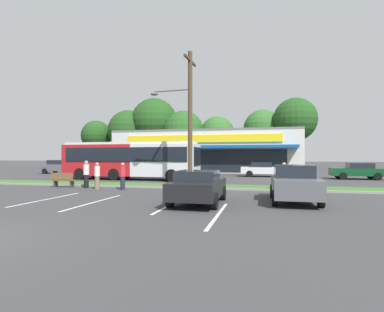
{
  "coord_description": "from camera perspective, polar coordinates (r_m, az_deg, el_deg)",
  "views": [
    {
      "loc": [
        7.22,
        -5.22,
        2.01
      ],
      "look_at": [
        1.79,
        18.1,
        2.05
      ],
      "focal_mm": 28.08,
      "sensor_mm": 36.0,
      "label": 1
    }
  ],
  "objects": [
    {
      "name": "parking_stripe_0",
      "position": [
        15.83,
        -25.69,
        -7.38
      ],
      "size": [
        0.12,
        4.8,
        0.01
      ],
      "primitive_type": "cube",
      "color": "silver",
      "rests_on": "ground_plane"
    },
    {
      "name": "tree_far_right",
      "position": [
        50.34,
        19.01,
        6.58
      ],
      "size": [
        6.79,
        6.79,
        11.28
      ],
      "color": "#473323",
      "rests_on": "ground_plane"
    },
    {
      "name": "car_4",
      "position": [
        14.08,
        18.8,
        -4.93
      ],
      "size": [
        1.97,
        4.21,
        1.64
      ],
      "rotation": [
        0.0,
        0.0,
        -1.57
      ],
      "color": "#515459",
      "rests_on": "ground_plane"
    },
    {
      "name": "pedestrian_far",
      "position": [
        19.35,
        -17.57,
        -3.61
      ],
      "size": [
        0.33,
        0.33,
        1.64
      ],
      "rotation": [
        0.0,
        0.0,
        1.31
      ],
      "color": "#726651",
      "rests_on": "ground_plane"
    },
    {
      "name": "pedestrian_by_pole",
      "position": [
        18.67,
        -13.03,
        -3.74
      ],
      "size": [
        0.33,
        0.33,
        1.64
      ],
      "rotation": [
        0.0,
        0.0,
        1.26
      ],
      "color": "#1E2338",
      "rests_on": "ground_plane"
    },
    {
      "name": "tree_mid",
      "position": [
        52.3,
        -1.68,
        4.71
      ],
      "size": [
        7.16,
        7.16,
        9.98
      ],
      "color": "#473323",
      "rests_on": "ground_plane"
    },
    {
      "name": "parking_stripe_1",
      "position": [
        14.02,
        -18.04,
        -8.34
      ],
      "size": [
        0.12,
        4.8,
        0.01
      ],
      "primitive_type": "cube",
      "color": "silver",
      "rests_on": "ground_plane"
    },
    {
      "name": "tree_mid_right",
      "position": [
        52.75,
        4.81,
        4.28
      ],
      "size": [
        5.99,
        5.99,
        9.04
      ],
      "color": "#473323",
      "rests_on": "ground_plane"
    },
    {
      "name": "storefront_building",
      "position": [
        41.31,
        3.21,
        0.84
      ],
      "size": [
        23.53,
        12.3,
        5.37
      ],
      "color": "beige",
      "rests_on": "ground_plane"
    },
    {
      "name": "city_bus",
      "position": [
        26.77,
        -11.66,
        -0.62
      ],
      "size": [
        12.17,
        2.93,
        3.25
      ],
      "rotation": [
        0.0,
        0.0,
        -0.03
      ],
      "color": "#AD191E",
      "rests_on": "ground_plane"
    },
    {
      "name": "pedestrian_mid",
      "position": [
        20.32,
        -19.44,
        -3.29
      ],
      "size": [
        0.35,
        0.35,
        1.75
      ],
      "rotation": [
        0.0,
        0.0,
        4.15
      ],
      "color": "black",
      "rests_on": "ground_plane"
    },
    {
      "name": "tree_mid_left",
      "position": [
        55.03,
        -7.17,
        6.59
      ],
      "size": [
        8.22,
        8.22,
        12.54
      ],
      "color": "#473323",
      "rests_on": "ground_plane"
    },
    {
      "name": "car_1",
      "position": [
        38.63,
        -23.72,
        -1.86
      ],
      "size": [
        4.66,
        2.01,
        1.59
      ],
      "color": "#515459",
      "rests_on": "ground_plane"
    },
    {
      "name": "curb_lip",
      "position": [
        19.49,
        -8.75,
        -5.85
      ],
      "size": [
        56.0,
        0.24,
        0.12
      ],
      "primitive_type": "cube",
      "color": "gray",
      "rests_on": "ground_plane"
    },
    {
      "name": "bus_stop_bench",
      "position": [
        21.39,
        -23.3,
        -4.14
      ],
      "size": [
        1.6,
        0.45,
        0.95
      ],
      "rotation": [
        0.0,
        0.0,
        3.14
      ],
      "color": "brown",
      "rests_on": "ground_plane"
    },
    {
      "name": "tree_left",
      "position": [
        56.45,
        -11.99,
        4.75
      ],
      "size": [
        7.42,
        7.42,
        10.5
      ],
      "color": "#473323",
      "rests_on": "ground_plane"
    },
    {
      "name": "car_3",
      "position": [
        12.85,
        1.24,
        -5.77
      ],
      "size": [
        1.98,
        4.12,
        1.42
      ],
      "rotation": [
        0.0,
        0.0,
        1.57
      ],
      "color": "black",
      "rests_on": "ground_plane"
    },
    {
      "name": "car_2",
      "position": [
        30.3,
        28.95,
        -2.47
      ],
      "size": [
        4.36,
        1.95,
        1.46
      ],
      "rotation": [
        0.0,
        0.0,
        3.14
      ],
      "color": "#0C3F1E",
      "rests_on": "ground_plane"
    },
    {
      "name": "car_0",
      "position": [
        33.29,
        -16.0,
        -2.22
      ],
      "size": [
        4.76,
        2.01,
        1.53
      ],
      "rotation": [
        0.0,
        0.0,
        3.14
      ],
      "color": "navy",
      "rests_on": "ground_plane"
    },
    {
      "name": "utility_pole",
      "position": [
        20.31,
        -0.78,
        7.97
      ],
      "size": [
        3.03,
        2.4,
        9.05
      ],
      "color": "#4C3826",
      "rests_on": "ground_plane"
    },
    {
      "name": "car_5",
      "position": [
        30.69,
        13.39,
        -2.46
      ],
      "size": [
        4.42,
        1.91,
        1.44
      ],
      "color": "silver",
      "rests_on": "ground_plane"
    },
    {
      "name": "tree_right",
      "position": [
        52.28,
        13.28,
        5.06
      ],
      "size": [
        6.45,
        6.45,
        9.95
      ],
      "color": "#473323",
      "rests_on": "ground_plane"
    },
    {
      "name": "grass_median",
      "position": [
        20.62,
        -7.48,
        -5.53
      ],
      "size": [
        56.0,
        2.2,
        0.12
      ],
      "primitive_type": "cube",
      "color": "#386B28",
      "rests_on": "ground_plane"
    },
    {
      "name": "parking_stripe_2",
      "position": [
        12.85,
        -3.89,
        -9.1
      ],
      "size": [
        0.12,
        4.8,
        0.01
      ],
      "primitive_type": "cube",
      "color": "silver",
      "rests_on": "ground_plane"
    },
    {
      "name": "parking_stripe_3",
      "position": [
        10.62,
        5.0,
        -11.01
      ],
      "size": [
        0.12,
        4.8,
        0.01
      ],
      "primitive_type": "cube",
      "color": "silver",
      "rests_on": "ground_plane"
    },
    {
      "name": "pedestrian_near_bench",
      "position": [
        17.74,
        17.09,
        -3.88
      ],
      "size": [
        0.34,
        0.34,
        1.68
      ],
      "rotation": [
        0.0,
        0.0,
        5.19
      ],
      "color": "#47423D",
      "rests_on": "ground_plane"
    },
    {
      "name": "tree_far_left",
      "position": [
        60.18,
        -17.72,
        3.73
      ],
      "size": [
        5.67,
        5.67,
        8.88
      ],
      "color": "#473323",
      "rests_on": "ground_plane"
    }
  ]
}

